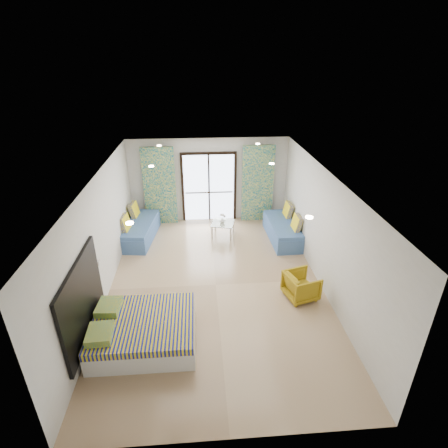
{
  "coord_description": "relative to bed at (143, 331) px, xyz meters",
  "views": [
    {
      "loc": [
        -0.33,
        -6.88,
        5.0
      ],
      "look_at": [
        0.27,
        0.96,
        1.15
      ],
      "focal_mm": 28.0,
      "sensor_mm": 36.0,
      "label": 1
    }
  ],
  "objects": [
    {
      "name": "floor",
      "position": [
        1.48,
        1.74,
        -0.28
      ],
      "size": [
        5.0,
        7.5,
        0.01
      ],
      "primitive_type": null,
      "color": "#987B5B",
      "rests_on": "ground"
    },
    {
      "name": "bed",
      "position": [
        0.0,
        0.0,
        0.0
      ],
      "size": [
        1.91,
        1.56,
        0.66
      ],
      "color": "silver",
      "rests_on": "floor"
    },
    {
      "name": "daybed_right",
      "position": [
        3.59,
        3.91,
        0.02
      ],
      "size": [
        0.82,
        1.96,
        0.96
      ],
      "rotation": [
        0.0,
        0.0,
        0.03
      ],
      "color": "#3F6197",
      "rests_on": "floor"
    },
    {
      "name": "downlight_f",
      "position": [
        2.88,
        4.74,
        2.39
      ],
      "size": [
        0.12,
        0.12,
        0.02
      ],
      "primitive_type": "cylinder",
      "color": "#FFE0B2",
      "rests_on": "ceiling"
    },
    {
      "name": "downlight_e",
      "position": [
        0.08,
        4.74,
        2.39
      ],
      "size": [
        0.12,
        0.12,
        0.02
      ],
      "primitive_type": "cylinder",
      "color": "#FFE0B2",
      "rests_on": "ceiling"
    },
    {
      "name": "wall_right",
      "position": [
        3.98,
        1.74,
        1.07
      ],
      "size": [
        0.01,
        7.5,
        2.7
      ],
      "primitive_type": null,
      "color": "silver",
      "rests_on": "ground"
    },
    {
      "name": "vase",
      "position": [
        1.81,
        4.24,
        0.23
      ],
      "size": [
        0.17,
        0.18,
        0.17
      ],
      "primitive_type": "imported",
      "rotation": [
        0.0,
        0.0,
        -0.03
      ],
      "color": "white",
      "rests_on": "coffee_table"
    },
    {
      "name": "headboard",
      "position": [
        -0.98,
        0.0,
        0.77
      ],
      "size": [
        0.06,
        2.1,
        1.5
      ],
      "primitive_type": "cube",
      "color": "black",
      "rests_on": "floor"
    },
    {
      "name": "downlight_b",
      "position": [
        2.88,
        -0.26,
        2.39
      ],
      "size": [
        0.12,
        0.12,
        0.02
      ],
      "primitive_type": "cylinder",
      "color": "#FFE0B2",
      "rests_on": "ceiling"
    },
    {
      "name": "ceiling",
      "position": [
        1.48,
        1.74,
        2.42
      ],
      "size": [
        5.0,
        7.5,
        0.01
      ],
      "primitive_type": null,
      "color": "silver",
      "rests_on": "ground"
    },
    {
      "name": "balcony_rail",
      "position": [
        1.48,
        5.47,
        0.67
      ],
      "size": [
        1.52,
        0.03,
        0.04
      ],
      "primitive_type": "cube",
      "color": "#595451",
      "rests_on": "balcony_door"
    },
    {
      "name": "wall_front",
      "position": [
        1.48,
        -2.01,
        1.07
      ],
      "size": [
        5.0,
        0.01,
        2.7
      ],
      "primitive_type": null,
      "color": "silver",
      "rests_on": "ground"
    },
    {
      "name": "armchair",
      "position": [
        3.37,
        1.13,
        0.07
      ],
      "size": [
        0.78,
        0.81,
        0.69
      ],
      "primitive_type": "imported",
      "rotation": [
        0.0,
        0.0,
        1.85
      ],
      "color": "#A88715",
      "rests_on": "floor"
    },
    {
      "name": "coffee_table",
      "position": [
        1.83,
        4.26,
        0.1
      ],
      "size": [
        0.78,
        0.78,
        0.74
      ],
      "rotation": [
        0.0,
        0.0,
        -0.24
      ],
      "color": "silver",
      "rests_on": "floor"
    },
    {
      "name": "curtain_right",
      "position": [
        3.03,
        5.31,
        0.97
      ],
      "size": [
        1.0,
        0.1,
        2.5
      ],
      "primitive_type": "cube",
      "color": "silver",
      "rests_on": "floor"
    },
    {
      "name": "daybed_left",
      "position": [
        -0.64,
        4.24,
        0.02
      ],
      "size": [
        0.99,
        2.03,
        0.96
      ],
      "rotation": [
        0.0,
        0.0,
        -0.12
      ],
      "color": "#3F6197",
      "rests_on": "floor"
    },
    {
      "name": "downlight_d",
      "position": [
        2.88,
        2.74,
        2.39
      ],
      "size": [
        0.12,
        0.12,
        0.02
      ],
      "primitive_type": "cylinder",
      "color": "#FFE0B2",
      "rests_on": "ceiling"
    },
    {
      "name": "switch_plate",
      "position": [
        -0.99,
        1.25,
        0.77
      ],
      "size": [
        0.02,
        0.1,
        0.1
      ],
      "primitive_type": "cube",
      "color": "silver",
      "rests_on": "wall_left"
    },
    {
      "name": "balcony_door",
      "position": [
        1.48,
        5.46,
        0.98
      ],
      "size": [
        1.76,
        0.08,
        2.28
      ],
      "color": "black",
      "rests_on": "floor"
    },
    {
      "name": "downlight_a",
      "position": [
        0.08,
        -0.26,
        2.39
      ],
      "size": [
        0.12,
        0.12,
        0.02
      ],
      "primitive_type": "cylinder",
      "color": "#FFE0B2",
      "rests_on": "ceiling"
    },
    {
      "name": "wall_left",
      "position": [
        -1.02,
        1.74,
        1.07
      ],
      "size": [
        0.01,
        7.5,
        2.7
      ],
      "primitive_type": null,
      "color": "silver",
      "rests_on": "ground"
    },
    {
      "name": "wall_back",
      "position": [
        1.48,
        5.49,
        1.07
      ],
      "size": [
        5.0,
        0.01,
        2.7
      ],
      "primitive_type": null,
      "color": "silver",
      "rests_on": "ground"
    },
    {
      "name": "curtain_left",
      "position": [
        -0.07,
        5.31,
        0.97
      ],
      "size": [
        1.0,
        0.1,
        2.5
      ],
      "primitive_type": "cube",
      "color": "silver",
      "rests_on": "floor"
    },
    {
      "name": "downlight_c",
      "position": [
        0.08,
        2.74,
        2.39
      ],
      "size": [
        0.12,
        0.12,
        0.02
      ],
      "primitive_type": "cylinder",
      "color": "#FFE0B2",
      "rests_on": "ceiling"
    }
  ]
}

